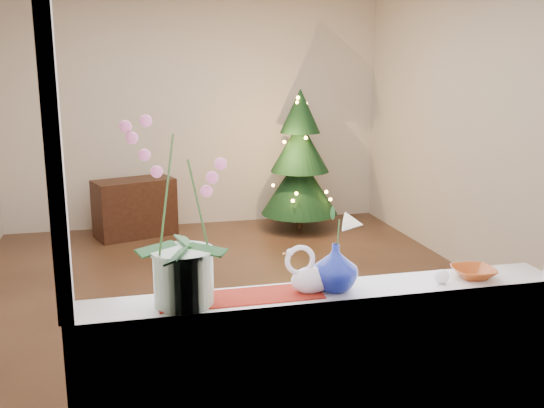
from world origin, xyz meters
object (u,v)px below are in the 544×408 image
(xmas_tree, at_px, (300,160))
(side_table, at_px, (135,208))
(orchid_pot, at_px, (181,213))
(amber_dish, at_px, (473,273))
(swan, at_px, (311,270))
(blue_vase, at_px, (335,264))
(paperweight, at_px, (442,277))

(xmas_tree, height_order, side_table, xmas_tree)
(orchid_pot, height_order, amber_dish, orchid_pot)
(orchid_pot, height_order, xmas_tree, orchid_pot)
(orchid_pot, height_order, swan, orchid_pot)
(blue_vase, bearing_deg, swan, -176.76)
(swan, height_order, xmas_tree, xmas_tree)
(blue_vase, xyz_separation_m, amber_dish, (0.68, -0.00, -0.10))
(blue_vase, distance_m, amber_dish, 0.69)
(swan, height_order, blue_vase, blue_vase)
(paperweight, bearing_deg, orchid_pot, 178.72)
(orchid_pot, xyz_separation_m, amber_dish, (1.35, 0.01, -0.37))
(xmas_tree, bearing_deg, blue_vase, -104.20)
(blue_vase, height_order, amber_dish, blue_vase)
(paperweight, bearing_deg, xmas_tree, 82.23)
(xmas_tree, bearing_deg, paperweight, -97.77)
(swan, bearing_deg, orchid_pot, 174.31)
(swan, bearing_deg, paperweight, -9.23)
(swan, xyz_separation_m, side_table, (-0.69, 4.48, -0.70))
(swan, relative_size, xmas_tree, 0.15)
(orchid_pot, distance_m, xmas_tree, 4.70)
(amber_dish, bearing_deg, orchid_pot, -179.56)
(xmas_tree, bearing_deg, side_table, 175.64)
(amber_dish, relative_size, xmas_tree, 0.10)
(paperweight, relative_size, side_table, 0.07)
(blue_vase, xyz_separation_m, paperweight, (0.50, -0.04, -0.09))
(orchid_pot, height_order, paperweight, orchid_pot)
(orchid_pot, xyz_separation_m, paperweight, (1.16, -0.03, -0.36))
(amber_dish, bearing_deg, swan, -179.65)
(paperweight, xyz_separation_m, xmas_tree, (0.60, 4.36, -0.13))
(side_table, bearing_deg, xmas_tree, -23.35)
(paperweight, distance_m, side_table, 4.73)
(paperweight, height_order, side_table, paperweight)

